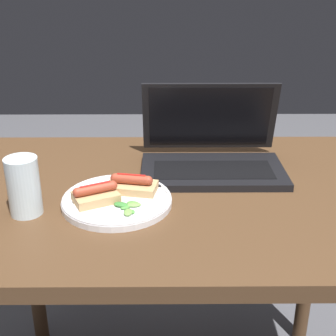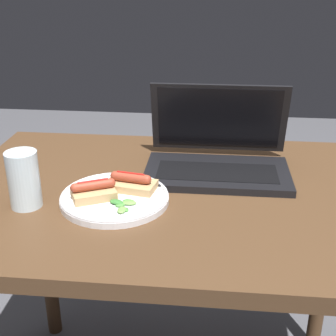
% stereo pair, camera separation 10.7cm
% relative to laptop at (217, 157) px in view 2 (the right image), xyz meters
% --- Properties ---
extents(desk, '(1.07, 0.73, 0.73)m').
position_rel_laptop_xyz_m(desk, '(-0.10, -0.12, -0.13)').
color(desk, '#4C331E').
rests_on(desk, ground_plane).
extents(laptop, '(0.36, 0.26, 0.21)m').
position_rel_laptop_xyz_m(laptop, '(0.00, 0.00, 0.00)').
color(laptop, black).
rests_on(laptop, desk).
extents(plate, '(0.24, 0.24, 0.02)m').
position_rel_laptop_xyz_m(plate, '(-0.23, -0.20, -0.03)').
color(plate, silver).
rests_on(plate, desk).
extents(sausage_toast_left, '(0.11, 0.10, 0.04)m').
position_rel_laptop_xyz_m(sausage_toast_left, '(-0.27, -0.21, -0.01)').
color(sausage_toast_left, tan).
rests_on(sausage_toast_left, plate).
extents(sausage_toast_middle, '(0.12, 0.08, 0.04)m').
position_rel_laptop_xyz_m(sausage_toast_middle, '(-0.20, -0.16, -0.01)').
color(sausage_toast_middle, tan).
rests_on(sausage_toast_middle, plate).
extents(salad_pile, '(0.06, 0.07, 0.01)m').
position_rel_laptop_xyz_m(salad_pile, '(-0.20, -0.24, -0.02)').
color(salad_pile, '#4C8E3D').
rests_on(salad_pile, plate).
extents(drinking_glass, '(0.07, 0.07, 0.13)m').
position_rel_laptop_xyz_m(drinking_glass, '(-0.42, -0.23, 0.02)').
color(drinking_glass, silver).
rests_on(drinking_glass, desk).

